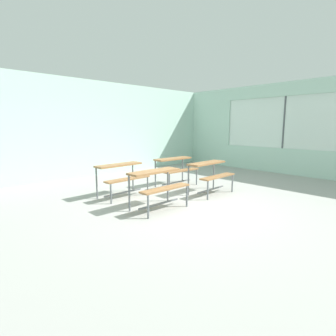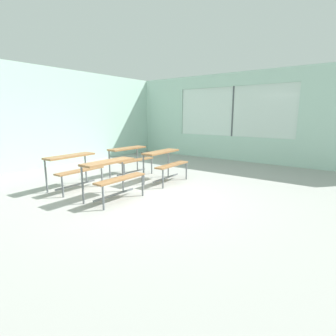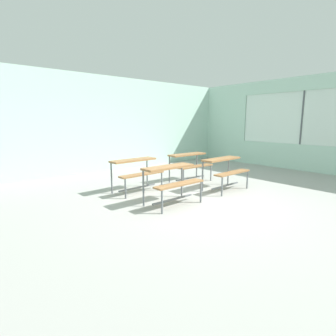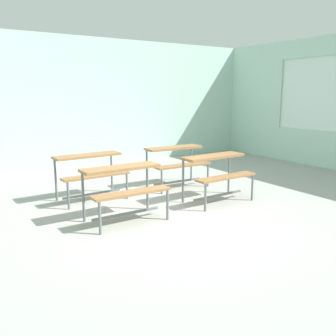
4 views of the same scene
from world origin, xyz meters
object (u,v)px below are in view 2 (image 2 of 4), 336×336
desk_bench_r0c1 (165,159)px  desk_bench_r1c1 (130,155)px  desk_bench_r0c0 (113,171)px  desk_bench_r1c0 (74,164)px

desk_bench_r0c1 → desk_bench_r1c1: bearing=88.9°
desk_bench_r1c1 → desk_bench_r0c1: bearing=-87.5°
desk_bench_r0c0 → desk_bench_r1c1: 2.01m
desk_bench_r0c0 → desk_bench_r0c1: bearing=0.2°
desk_bench_r0c0 → desk_bench_r0c1: same height
desk_bench_r0c1 → desk_bench_r1c1: (-0.02, 1.14, 0.00)m
desk_bench_r0c1 → desk_bench_r1c0: bearing=142.8°
desk_bench_r0c0 → desk_bench_r1c0: same height
desk_bench_r0c0 → desk_bench_r0c1: (1.66, 0.03, 0.00)m
desk_bench_r0c0 → desk_bench_r1c1: same height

